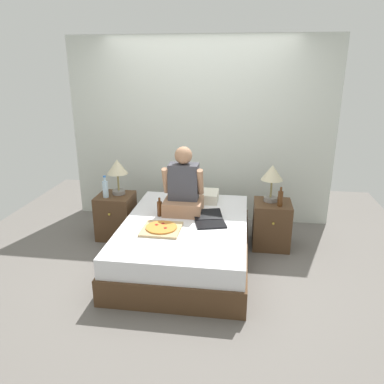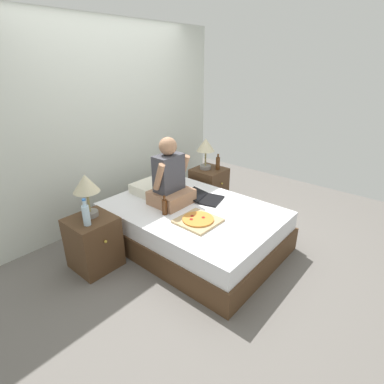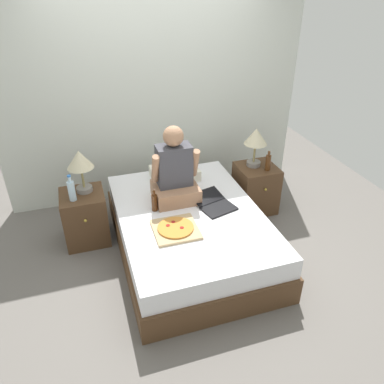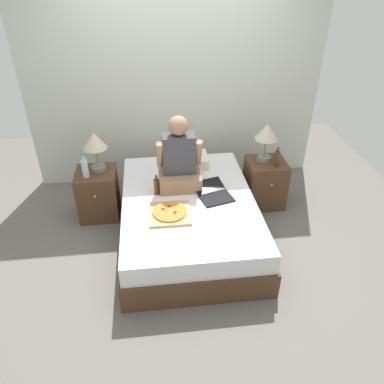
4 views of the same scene
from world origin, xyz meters
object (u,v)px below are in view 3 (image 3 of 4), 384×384
Objects in this scene: lamp_on_left_nightstand at (80,162)px; laptop at (215,204)px; beer_bottle at (268,162)px; person_seated at (175,174)px; lamp_on_right_nightstand at (256,139)px; pizza_box at (176,229)px; beer_bottle_on_bed at (155,202)px; nightstand_left at (85,217)px; nightstand_right at (255,188)px; bed at (189,232)px; water_bottle at (72,190)px.

lamp_on_left_nightstand is 0.93× the size of laptop.
beer_bottle is 1.13m from person_seated.
lamp_on_right_nightstand is 1.11× the size of pizza_box.
beer_bottle_on_bed is at bearing 105.16° from pizza_box.
nightstand_left is at bearing 158.30° from laptop.
lamp_on_right_nightstand is at bearing 0.00° from lamp_on_left_nightstand.
lamp_on_right_nightstand is at bearing 15.35° from person_seated.
lamp_on_right_nightstand reaches higher than nightstand_left.
laptop is at bearing -10.98° from beer_bottle_on_bed.
nightstand_right is 2.57× the size of beer_bottle_on_bed.
nightstand_right is 0.72× the size of person_seated.
beer_bottle reaches higher than nightstand_left.
person_seated is at bearing 102.33° from bed.
lamp_on_left_nightstand is at bearing 178.51° from nightstand_right.
person_seated is at bearing -7.90° from water_bottle.
bed is 2.54× the size of person_seated.
person_seated reaches higher than water_bottle.
lamp_on_right_nightstand reaches higher than beer_bottle.
water_bottle is 2.09m from nightstand_right.
beer_bottle_on_bed is (-0.59, 0.11, 0.07)m from laptop.
person_seated reaches higher than bed.
lamp_on_right_nightstand is 0.93× the size of laptop.
pizza_box is at bearing -147.21° from nightstand_right.
nightstand_left is 2.03m from lamp_on_right_nightstand.
laptop is 0.60m from beer_bottle_on_bed.
water_bottle is 2.03m from lamp_on_right_nightstand.
nightstand_left is at bearing 150.01° from beer_bottle_on_bed.
beer_bottle is 1.44m from pizza_box.
lamp_on_left_nightstand is 0.93m from person_seated.
laptop is 2.20× the size of beer_bottle_on_bed.
beer_bottle reaches higher than nightstand_right.
lamp_on_left_nightstand reaches higher than beer_bottle_on_bed.
beer_bottle reaches higher than laptop.
nightstand_left is 1.17× the size of laptop.
person_seated is 0.51m from laptop.
beer_bottle is 0.89m from laptop.
water_bottle is at bearing -177.48° from nightstand_right.
lamp_on_right_nightstand is at bearing 35.14° from pizza_box.
water_bottle is 1.20× the size of beer_bottle.
lamp_on_left_nightstand reaches higher than water_bottle.
laptop reaches higher than pizza_box.
person_seated is (0.92, -0.23, 0.48)m from nightstand_left.
nightstand_right is 0.61m from lamp_on_right_nightstand.
bed is 1.29m from lamp_on_right_nightstand.
lamp_on_left_nightstand is 0.58× the size of person_seated.
beer_bottle is (0.07, -0.10, 0.38)m from nightstand_right.
nightstand_right is at bearing 32.79° from pizza_box.
water_bottle is at bearing -131.65° from nightstand_left.
person_seated is (-1.05, -0.23, 0.48)m from nightstand_right.
beer_bottle_on_bed is at bearing -148.06° from person_seated.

